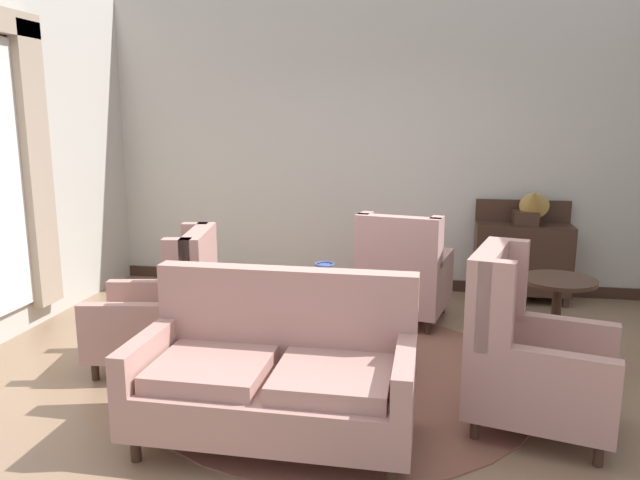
{
  "coord_description": "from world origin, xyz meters",
  "views": [
    {
      "loc": [
        0.62,
        -3.89,
        1.89
      ],
      "look_at": [
        -0.22,
        0.76,
        0.93
      ],
      "focal_mm": 34.39,
      "sensor_mm": 36.0,
      "label": 1
    }
  ],
  "objects_px": {
    "coffee_table": "(331,321)",
    "settee": "(276,374)",
    "sideboard": "(522,257)",
    "armchair_near_sideboard": "(403,276)",
    "side_table": "(556,315)",
    "gramophone": "(532,204)",
    "armchair_foreground_right": "(166,310)",
    "porcelain_vase": "(324,290)",
    "armchair_beside_settee": "(527,356)"
  },
  "relations": [
    {
      "from": "coffee_table",
      "to": "armchair_near_sideboard",
      "type": "distance_m",
      "value": 1.34
    },
    {
      "from": "coffee_table",
      "to": "porcelain_vase",
      "type": "bearing_deg",
      "value": -138.41
    },
    {
      "from": "coffee_table",
      "to": "armchair_beside_settee",
      "type": "bearing_deg",
      "value": -24.04
    },
    {
      "from": "armchair_foreground_right",
      "to": "side_table",
      "type": "bearing_deg",
      "value": 88.28
    },
    {
      "from": "settee",
      "to": "side_table",
      "type": "distance_m",
      "value": 2.25
    },
    {
      "from": "armchair_foreground_right",
      "to": "porcelain_vase",
      "type": "bearing_deg",
      "value": 81.36
    },
    {
      "from": "sideboard",
      "to": "armchair_beside_settee",
      "type": "bearing_deg",
      "value": -97.2
    },
    {
      "from": "gramophone",
      "to": "armchair_foreground_right",
      "type": "bearing_deg",
      "value": -144.11
    },
    {
      "from": "coffee_table",
      "to": "settee",
      "type": "bearing_deg",
      "value": -99.73
    },
    {
      "from": "armchair_foreground_right",
      "to": "gramophone",
      "type": "distance_m",
      "value": 3.68
    },
    {
      "from": "armchair_foreground_right",
      "to": "armchair_beside_settee",
      "type": "bearing_deg",
      "value": 68.69
    },
    {
      "from": "gramophone",
      "to": "side_table",
      "type": "bearing_deg",
      "value": -91.5
    },
    {
      "from": "porcelain_vase",
      "to": "side_table",
      "type": "bearing_deg",
      "value": 13.16
    },
    {
      "from": "side_table",
      "to": "gramophone",
      "type": "height_order",
      "value": "gramophone"
    },
    {
      "from": "porcelain_vase",
      "to": "armchair_beside_settee",
      "type": "relative_size",
      "value": 0.33
    },
    {
      "from": "armchair_near_sideboard",
      "to": "armchair_beside_settee",
      "type": "bearing_deg",
      "value": 125.98
    },
    {
      "from": "armchair_near_sideboard",
      "to": "sideboard",
      "type": "relative_size",
      "value": 1.0
    },
    {
      "from": "sideboard",
      "to": "armchair_foreground_right",
      "type": "bearing_deg",
      "value": -142.64
    },
    {
      "from": "armchair_near_sideboard",
      "to": "sideboard",
      "type": "xyz_separation_m",
      "value": [
        1.17,
        0.89,
        0.03
      ]
    },
    {
      "from": "armchair_beside_settee",
      "to": "side_table",
      "type": "distance_m",
      "value": 0.99
    },
    {
      "from": "gramophone",
      "to": "coffee_table",
      "type": "bearing_deg",
      "value": -129.22
    },
    {
      "from": "porcelain_vase",
      "to": "armchair_near_sideboard",
      "type": "height_order",
      "value": "armchair_near_sideboard"
    },
    {
      "from": "sideboard",
      "to": "gramophone",
      "type": "height_order",
      "value": "gramophone"
    },
    {
      "from": "armchair_foreground_right",
      "to": "coffee_table",
      "type": "bearing_deg",
      "value": 83.04
    },
    {
      "from": "coffee_table",
      "to": "porcelain_vase",
      "type": "xyz_separation_m",
      "value": [
        -0.04,
        -0.04,
        0.24
      ]
    },
    {
      "from": "gramophone",
      "to": "settee",
      "type": "bearing_deg",
      "value": -121.3
    },
    {
      "from": "coffee_table",
      "to": "side_table",
      "type": "xyz_separation_m",
      "value": [
        1.64,
        0.36,
        0.03
      ]
    },
    {
      "from": "armchair_beside_settee",
      "to": "gramophone",
      "type": "xyz_separation_m",
      "value": [
        0.39,
        2.64,
        0.56
      ]
    },
    {
      "from": "settee",
      "to": "sideboard",
      "type": "relative_size",
      "value": 1.57
    },
    {
      "from": "armchair_beside_settee",
      "to": "armchair_near_sideboard",
      "type": "xyz_separation_m",
      "value": [
        -0.82,
        1.83,
        -0.02
      ]
    },
    {
      "from": "armchair_foreground_right",
      "to": "gramophone",
      "type": "bearing_deg",
      "value": 115.88
    },
    {
      "from": "coffee_table",
      "to": "sideboard",
      "type": "relative_size",
      "value": 0.9
    },
    {
      "from": "coffee_table",
      "to": "sideboard",
      "type": "bearing_deg",
      "value": 52.63
    },
    {
      "from": "coffee_table",
      "to": "armchair_near_sideboard",
      "type": "height_order",
      "value": "armchair_near_sideboard"
    },
    {
      "from": "side_table",
      "to": "gramophone",
      "type": "xyz_separation_m",
      "value": [
        0.04,
        1.71,
        0.59
      ]
    },
    {
      "from": "coffee_table",
      "to": "armchair_near_sideboard",
      "type": "relative_size",
      "value": 0.89
    },
    {
      "from": "porcelain_vase",
      "to": "gramophone",
      "type": "xyz_separation_m",
      "value": [
        1.73,
        2.1,
        0.37
      ]
    },
    {
      "from": "armchair_beside_settee",
      "to": "armchair_near_sideboard",
      "type": "height_order",
      "value": "armchair_beside_settee"
    },
    {
      "from": "settee",
      "to": "sideboard",
      "type": "xyz_separation_m",
      "value": [
        1.81,
        3.13,
        0.06
      ]
    },
    {
      "from": "armchair_beside_settee",
      "to": "armchair_near_sideboard",
      "type": "relative_size",
      "value": 1.07
    },
    {
      "from": "sideboard",
      "to": "porcelain_vase",
      "type": "bearing_deg",
      "value": -127.6
    },
    {
      "from": "porcelain_vase",
      "to": "side_table",
      "type": "distance_m",
      "value": 1.74
    },
    {
      "from": "gramophone",
      "to": "armchair_near_sideboard",
      "type": "bearing_deg",
      "value": -146.22
    },
    {
      "from": "armchair_near_sideboard",
      "to": "sideboard",
      "type": "distance_m",
      "value": 1.47
    },
    {
      "from": "coffee_table",
      "to": "porcelain_vase",
      "type": "relative_size",
      "value": 2.56
    },
    {
      "from": "porcelain_vase",
      "to": "sideboard",
      "type": "relative_size",
      "value": 0.35
    },
    {
      "from": "side_table",
      "to": "coffee_table",
      "type": "bearing_deg",
      "value": -167.77
    },
    {
      "from": "side_table",
      "to": "armchair_near_sideboard",
      "type": "bearing_deg",
      "value": 142.46
    },
    {
      "from": "sideboard",
      "to": "gramophone",
      "type": "distance_m",
      "value": 0.57
    },
    {
      "from": "armchair_foreground_right",
      "to": "armchair_near_sideboard",
      "type": "bearing_deg",
      "value": 117.3
    }
  ]
}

